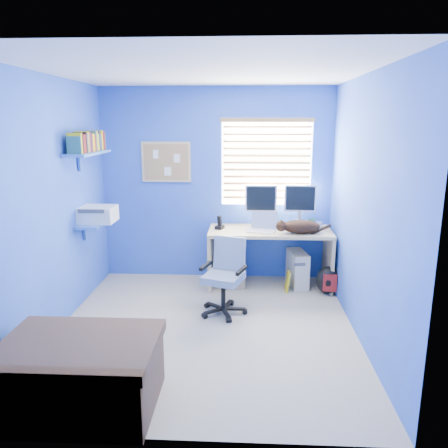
{
  "coord_description": "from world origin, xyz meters",
  "views": [
    {
      "loc": [
        0.39,
        -4.07,
        2.06
      ],
      "look_at": [
        0.15,
        0.65,
        0.95
      ],
      "focal_mm": 35.0,
      "sensor_mm": 36.0,
      "label": 1
    }
  ],
  "objects_px": {
    "laptop": "(262,223)",
    "tower_pc": "(297,269)",
    "office_chair": "(225,286)",
    "desk": "(269,258)",
    "cat": "(301,227)"
  },
  "relations": [
    {
      "from": "cat",
      "to": "office_chair",
      "type": "distance_m",
      "value": 1.23
    },
    {
      "from": "laptop",
      "to": "office_chair",
      "type": "bearing_deg",
      "value": -102.13
    },
    {
      "from": "cat",
      "to": "office_chair",
      "type": "xyz_separation_m",
      "value": [
        -0.89,
        -0.68,
        -0.51
      ]
    },
    {
      "from": "laptop",
      "to": "tower_pc",
      "type": "height_order",
      "value": "laptop"
    },
    {
      "from": "cat",
      "to": "office_chair",
      "type": "relative_size",
      "value": 0.56
    },
    {
      "from": "desk",
      "to": "office_chair",
      "type": "distance_m",
      "value": 0.98
    },
    {
      "from": "desk",
      "to": "cat",
      "type": "distance_m",
      "value": 0.6
    },
    {
      "from": "office_chair",
      "to": "laptop",
      "type": "bearing_deg",
      "value": 60.13
    },
    {
      "from": "cat",
      "to": "office_chair",
      "type": "height_order",
      "value": "cat"
    },
    {
      "from": "desk",
      "to": "office_chair",
      "type": "bearing_deg",
      "value": -122.4
    },
    {
      "from": "laptop",
      "to": "office_chair",
      "type": "relative_size",
      "value": 0.4
    },
    {
      "from": "laptop",
      "to": "office_chair",
      "type": "height_order",
      "value": "laptop"
    },
    {
      "from": "desk",
      "to": "tower_pc",
      "type": "bearing_deg",
      "value": 3.9
    },
    {
      "from": "laptop",
      "to": "cat",
      "type": "distance_m",
      "value": 0.48
    },
    {
      "from": "tower_pc",
      "to": "office_chair",
      "type": "bearing_deg",
      "value": -146.22
    }
  ]
}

